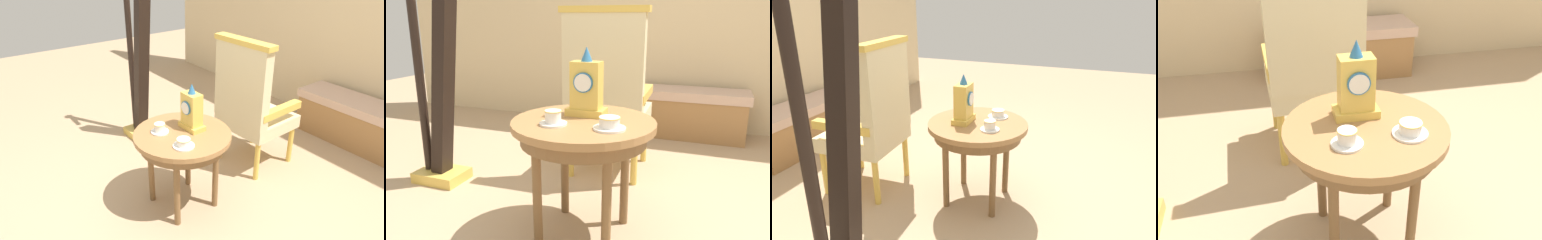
% 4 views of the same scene
% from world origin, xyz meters
% --- Properties ---
extents(ground_plane, '(10.00, 10.00, 0.00)m').
position_xyz_m(ground_plane, '(0.00, 0.00, 0.00)').
color(ground_plane, tan).
extents(side_table, '(0.68, 0.68, 0.60)m').
position_xyz_m(side_table, '(-0.08, 0.07, 0.53)').
color(side_table, '#9E7042').
rests_on(side_table, ground).
extents(teacup_left, '(0.13, 0.13, 0.07)m').
position_xyz_m(teacup_left, '(-0.18, -0.05, 0.63)').
color(teacup_left, white).
rests_on(teacup_left, side_table).
extents(teacup_right, '(0.14, 0.14, 0.06)m').
position_xyz_m(teacup_right, '(0.07, -0.03, 0.63)').
color(teacup_right, white).
rests_on(teacup_right, side_table).
extents(mantel_clock, '(0.19, 0.11, 0.34)m').
position_xyz_m(mantel_clock, '(-0.10, 0.17, 0.74)').
color(mantel_clock, gold).
rests_on(mantel_clock, side_table).
extents(armchair, '(0.57, 0.55, 1.14)m').
position_xyz_m(armchair, '(-0.19, 0.84, 0.59)').
color(armchair, beige).
rests_on(armchair, ground).
extents(harp, '(0.40, 0.24, 1.71)m').
position_xyz_m(harp, '(-1.17, 0.34, 0.68)').
color(harp, gold).
rests_on(harp, ground).
extents(window_bench, '(1.20, 0.40, 0.44)m').
position_xyz_m(window_bench, '(0.20, 1.95, 0.22)').
color(window_bench, '#CCA893').
rests_on(window_bench, ground).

